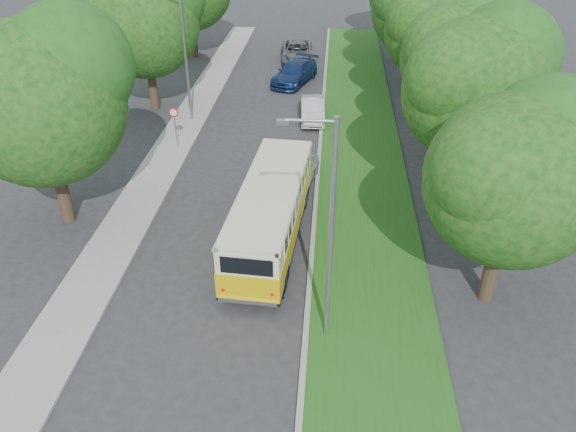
# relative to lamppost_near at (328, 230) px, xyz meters

# --- Properties ---
(ground) EXTENTS (120.00, 120.00, 0.00)m
(ground) POSITION_rel_lamppost_near_xyz_m (-4.21, 2.50, -4.37)
(ground) COLOR #2B2B2E
(ground) RESTS_ON ground
(curb) EXTENTS (0.20, 70.00, 0.15)m
(curb) POSITION_rel_lamppost_near_xyz_m (-0.61, 7.50, -4.29)
(curb) COLOR gray
(curb) RESTS_ON ground
(grass_verge) EXTENTS (4.50, 70.00, 0.13)m
(grass_verge) POSITION_rel_lamppost_near_xyz_m (1.74, 7.50, -4.30)
(grass_verge) COLOR #295115
(grass_verge) RESTS_ON ground
(sidewalk) EXTENTS (2.20, 70.00, 0.12)m
(sidewalk) POSITION_rel_lamppost_near_xyz_m (-9.01, 7.50, -4.31)
(sidewalk) COLOR gray
(sidewalk) RESTS_ON ground
(treeline) EXTENTS (24.27, 41.91, 9.46)m
(treeline) POSITION_rel_lamppost_near_xyz_m (-1.06, 20.49, 1.56)
(treeline) COLOR #332319
(treeline) RESTS_ON ground
(lamppost_near) EXTENTS (1.71, 0.16, 8.00)m
(lamppost_near) POSITION_rel_lamppost_near_xyz_m (0.00, 0.00, 0.00)
(lamppost_near) COLOR gray
(lamppost_near) RESTS_ON ground
(lamppost_far) EXTENTS (1.71, 0.16, 7.50)m
(lamppost_far) POSITION_rel_lamppost_near_xyz_m (-8.91, 18.50, -0.25)
(lamppost_far) COLOR gray
(lamppost_far) RESTS_ON ground
(warning_sign) EXTENTS (0.56, 0.10, 2.50)m
(warning_sign) POSITION_rel_lamppost_near_xyz_m (-8.71, 14.48, -2.66)
(warning_sign) COLOR gray
(warning_sign) RESTS_ON ground
(vintage_bus) EXTENTS (3.07, 9.49, 2.77)m
(vintage_bus) POSITION_rel_lamppost_near_xyz_m (-2.38, 5.55, -2.98)
(vintage_bus) COLOR #EABD07
(vintage_bus) RESTS_ON ground
(car_silver) EXTENTS (2.62, 4.67, 1.50)m
(car_silver) POSITION_rel_lamppost_near_xyz_m (-1.74, 10.49, -3.62)
(car_silver) COLOR #B9B9BE
(car_silver) RESTS_ON ground
(car_white) EXTENTS (1.69, 4.17, 1.35)m
(car_white) POSITION_rel_lamppost_near_xyz_m (-1.21, 19.31, -3.70)
(car_white) COLOR silver
(car_white) RESTS_ON ground
(car_blue) EXTENTS (3.69, 5.61, 1.51)m
(car_blue) POSITION_rel_lamppost_near_xyz_m (-2.84, 26.39, -3.61)
(car_blue) COLOR navy
(car_blue) RESTS_ON ground
(car_grey) EXTENTS (3.04, 5.74, 1.54)m
(car_grey) POSITION_rel_lamppost_near_xyz_m (-3.00, 31.81, -3.60)
(car_grey) COLOR #5B5F63
(car_grey) RESTS_ON ground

